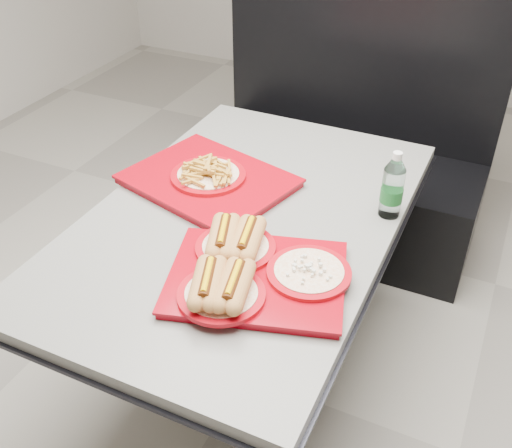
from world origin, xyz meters
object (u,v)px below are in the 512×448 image
at_px(tray_near, 250,270).
at_px(water_bottle, 392,188).
at_px(booth_bench, 345,157).
at_px(diner_table, 244,257).
at_px(tray_far, 208,177).

bearing_deg(tray_near, water_bottle, 61.42).
distance_m(booth_bench, tray_near, 1.43).
relative_size(diner_table, booth_bench, 1.05).
distance_m(diner_table, water_bottle, 0.52).
height_order(diner_table, tray_near, tray_near).
distance_m(tray_near, tray_far, 0.51).
xyz_separation_m(diner_table, booth_bench, (0.00, 1.09, -0.18)).
bearing_deg(booth_bench, tray_far, -100.62).
bearing_deg(diner_table, tray_far, 148.80).
relative_size(booth_bench, water_bottle, 6.20).
height_order(diner_table, water_bottle, water_bottle).
xyz_separation_m(diner_table, tray_near, (0.15, -0.27, 0.20)).
height_order(booth_bench, tray_far, booth_bench).
bearing_deg(diner_table, booth_bench, 90.00).
bearing_deg(tray_far, diner_table, -31.20).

